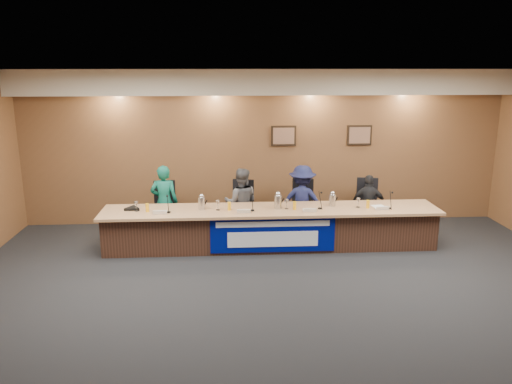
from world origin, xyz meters
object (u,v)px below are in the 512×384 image
panelist_a (164,202)px  carafe_right (332,200)px  dais_body (271,229)px  panelist_c (302,201)px  speakerphone (133,208)px  panelist_d (368,205)px  office_chair_d (367,209)px  carafe_mid (278,202)px  banner (273,235)px  office_chair_a (166,213)px  office_chair_c (301,210)px  carafe_left (202,203)px  panelist_b (241,203)px  office_chair_b (241,211)px

panelist_a → carafe_right: bearing=173.7°
dais_body → panelist_c: 0.98m
dais_body → speakerphone: bearing=179.1°
panelist_d → office_chair_d: (0.00, 0.10, -0.12)m
dais_body → panelist_d: 2.11m
carafe_mid → carafe_right: size_ratio=1.12×
banner → office_chair_d: bearing=29.8°
office_chair_d → speakerphone: size_ratio=1.50×
office_chair_a → office_chair_c: size_ratio=1.00×
office_chair_a → office_chair_c: same height
dais_body → carafe_left: carafe_left is taller
panelist_b → speakerphone: panelist_b is taller
banner → carafe_left: bearing=162.8°
panelist_d → carafe_mid: bearing=29.0°
panelist_a → office_chair_d: size_ratio=3.01×
panelist_d → office_chair_b: (-2.52, 0.10, -0.12)m
dais_body → office_chair_b: 0.90m
panelist_d → speakerphone: bearing=16.7°
carafe_right → carafe_left: bearing=-178.0°
office_chair_c → dais_body: bearing=-116.8°
panelist_b → carafe_mid: size_ratio=5.52×
panelist_d → office_chair_c: 1.33m
office_chair_b → carafe_mid: size_ratio=1.94×
dais_body → panelist_a: 2.13m
dais_body → office_chair_a: dais_body is taller
office_chair_a → office_chair_b: bearing=-7.0°
office_chair_d → carafe_right: size_ratio=2.18×
office_chair_a → carafe_mid: 2.29m
dais_body → panelist_c: panelist_c is taller
panelist_a → office_chair_a: (0.00, 0.10, -0.24)m
dais_body → carafe_left: (-1.25, -0.03, 0.51)m
office_chair_b → carafe_right: 1.83m
carafe_mid → office_chair_d: bearing=22.4°
panelist_b → panelist_c: (1.19, 0.00, 0.02)m
speakerphone → panelist_d: bearing=7.4°
carafe_mid → carafe_right: 1.02m
panelist_a → panelist_d: bearing=-176.0°
speakerphone → carafe_right: bearing=0.3°
office_chair_a → office_chair_b: size_ratio=1.00×
panelist_b → speakerphone: 2.06m
panelist_d → carafe_right: bearing=43.0°
carafe_right → carafe_mid: bearing=-174.4°
banner → panelist_b: 1.20m
panelist_a → carafe_mid: bearing=166.5°
office_chair_c → carafe_right: 0.90m
panelist_b → office_chair_a: size_ratio=2.84×
carafe_left → carafe_right: (2.39, 0.08, -0.00)m
banner → carafe_right: (1.14, 0.47, 0.48)m
panelist_c → banner: bearing=68.9°
panelist_b → speakerphone: bearing=21.2°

